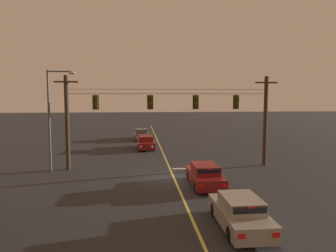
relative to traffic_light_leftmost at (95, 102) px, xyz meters
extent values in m
plane|color=#28282B|center=(5.70, -3.29, -5.19)|extent=(180.00, 180.00, 0.00)
cube|color=#D1C64C|center=(5.70, 6.02, -5.19)|extent=(0.14, 60.00, 0.01)
cube|color=silver|center=(7.60, -0.58, -5.19)|extent=(3.40, 0.36, 0.01)
cylinder|color=#38281C|center=(-2.16, 0.02, -1.57)|extent=(0.32, 0.32, 7.25)
cube|color=#38281C|center=(-2.16, 0.02, 1.55)|extent=(1.80, 0.12, 0.12)
cylinder|color=slate|center=(-2.16, 0.02, 1.20)|extent=(0.12, 0.12, 0.18)
cylinder|color=#38281C|center=(13.56, 0.02, -1.57)|extent=(0.32, 0.32, 7.25)
cube|color=#38281C|center=(13.56, 0.02, 1.55)|extent=(1.80, 0.12, 0.12)
cylinder|color=slate|center=(13.56, 0.02, 1.20)|extent=(0.12, 0.12, 0.18)
cylinder|color=black|center=(5.70, 0.02, 0.65)|extent=(15.72, 0.03, 0.03)
cylinder|color=black|center=(5.70, 0.02, 1.00)|extent=(15.72, 0.02, 0.02)
cylinder|color=black|center=(0.00, 0.02, 0.56)|extent=(0.04, 0.04, 0.18)
cube|color=#332D0A|center=(0.00, 0.02, -0.01)|extent=(0.32, 0.26, 0.96)
cube|color=#332D0A|center=(0.00, 0.16, -0.01)|extent=(0.48, 0.03, 1.12)
sphere|color=#380A0A|center=(0.00, -0.14, 0.28)|extent=(0.17, 0.17, 0.17)
cylinder|color=#332D0A|center=(0.00, -0.18, 0.33)|extent=(0.20, 0.10, 0.20)
sphere|color=orange|center=(0.00, -0.14, -0.01)|extent=(0.17, 0.17, 0.17)
cylinder|color=#332D0A|center=(0.00, -0.18, 0.04)|extent=(0.20, 0.10, 0.20)
sphere|color=black|center=(0.00, -0.14, -0.29)|extent=(0.17, 0.17, 0.17)
cylinder|color=#332D0A|center=(0.00, -0.18, -0.25)|extent=(0.20, 0.10, 0.20)
cylinder|color=black|center=(4.22, 0.02, 0.56)|extent=(0.04, 0.04, 0.18)
cube|color=#332D0A|center=(4.22, 0.02, -0.01)|extent=(0.32, 0.26, 0.96)
cube|color=#332D0A|center=(4.22, 0.16, -0.01)|extent=(0.48, 0.03, 1.12)
sphere|color=#380A0A|center=(4.22, -0.14, 0.28)|extent=(0.17, 0.17, 0.17)
cylinder|color=#332D0A|center=(4.22, -0.18, 0.33)|extent=(0.20, 0.10, 0.20)
sphere|color=orange|center=(4.22, -0.14, -0.01)|extent=(0.17, 0.17, 0.17)
cylinder|color=#332D0A|center=(4.22, -0.18, 0.04)|extent=(0.20, 0.10, 0.20)
sphere|color=black|center=(4.22, -0.14, -0.29)|extent=(0.17, 0.17, 0.17)
cylinder|color=#332D0A|center=(4.22, -0.18, -0.25)|extent=(0.20, 0.10, 0.20)
cylinder|color=black|center=(7.83, 0.02, 0.56)|extent=(0.04, 0.04, 0.18)
cube|color=#332D0A|center=(7.83, 0.02, -0.01)|extent=(0.32, 0.26, 0.96)
cube|color=#332D0A|center=(7.83, 0.16, -0.01)|extent=(0.48, 0.03, 1.12)
sphere|color=#380A0A|center=(7.83, -0.14, 0.28)|extent=(0.17, 0.17, 0.17)
cylinder|color=#332D0A|center=(7.83, -0.18, 0.33)|extent=(0.20, 0.10, 0.20)
sphere|color=orange|center=(7.83, -0.14, -0.01)|extent=(0.17, 0.17, 0.17)
cylinder|color=#332D0A|center=(7.83, -0.18, 0.04)|extent=(0.20, 0.10, 0.20)
sphere|color=black|center=(7.83, -0.14, -0.29)|extent=(0.17, 0.17, 0.17)
cylinder|color=#332D0A|center=(7.83, -0.18, -0.25)|extent=(0.20, 0.10, 0.20)
cylinder|color=black|center=(11.12, 0.02, 0.56)|extent=(0.04, 0.04, 0.18)
cube|color=#332D0A|center=(11.12, 0.02, -0.01)|extent=(0.32, 0.26, 0.96)
cube|color=#332D0A|center=(11.12, 0.16, -0.01)|extent=(0.48, 0.03, 1.12)
sphere|color=#380A0A|center=(11.12, -0.14, 0.28)|extent=(0.17, 0.17, 0.17)
cylinder|color=#332D0A|center=(11.12, -0.18, 0.33)|extent=(0.20, 0.10, 0.20)
sphere|color=orange|center=(11.12, -0.14, -0.01)|extent=(0.17, 0.17, 0.17)
cylinder|color=#332D0A|center=(11.12, -0.18, 0.04)|extent=(0.20, 0.10, 0.20)
sphere|color=black|center=(11.12, -0.14, -0.29)|extent=(0.17, 0.17, 0.17)
cylinder|color=#332D0A|center=(11.12, -0.18, -0.25)|extent=(0.20, 0.10, 0.20)
cube|color=maroon|center=(7.45, -5.30, -4.68)|extent=(1.80, 4.30, 0.68)
cube|color=maroon|center=(7.45, -5.42, -4.07)|extent=(1.51, 2.15, 0.54)
cube|color=black|center=(7.45, -4.48, -4.07)|extent=(1.40, 0.21, 0.48)
cube|color=black|center=(7.45, -6.48, -4.07)|extent=(1.37, 0.18, 0.46)
cylinder|color=black|center=(6.65, -3.96, -4.87)|extent=(0.22, 0.64, 0.64)
cylinder|color=black|center=(8.24, -3.96, -4.87)|extent=(0.22, 0.64, 0.64)
cylinder|color=black|center=(6.65, -6.63, -4.87)|extent=(0.22, 0.64, 0.64)
cylinder|color=black|center=(8.24, -6.63, -4.87)|extent=(0.22, 0.64, 0.64)
cube|color=red|center=(6.80, -7.46, -4.58)|extent=(0.28, 0.03, 0.18)
cube|color=red|center=(8.09, -7.46, -4.58)|extent=(0.28, 0.03, 0.18)
cube|color=red|center=(7.45, -6.59, -3.84)|extent=(0.24, 0.04, 0.06)
cube|color=maroon|center=(4.08, 9.09, -4.68)|extent=(1.80, 4.30, 0.68)
cube|color=maroon|center=(4.08, 9.21, -4.07)|extent=(1.51, 2.15, 0.54)
cube|color=black|center=(4.08, 8.27, -4.07)|extent=(1.40, 0.21, 0.48)
cube|color=black|center=(4.08, 10.27, -4.07)|extent=(1.37, 0.18, 0.46)
cylinder|color=black|center=(4.87, 7.75, -4.87)|extent=(0.22, 0.64, 0.64)
cylinder|color=black|center=(3.28, 7.75, -4.87)|extent=(0.22, 0.64, 0.64)
cylinder|color=black|center=(4.87, 10.42, -4.87)|extent=(0.22, 0.64, 0.64)
cylinder|color=black|center=(3.28, 10.42, -4.87)|extent=(0.22, 0.64, 0.64)
sphere|color=white|center=(4.63, 6.92, -4.62)|extent=(0.20, 0.20, 0.20)
sphere|color=white|center=(3.52, 6.92, -4.62)|extent=(0.20, 0.20, 0.20)
cube|color=#4C4C51|center=(3.68, 16.49, -4.68)|extent=(1.80, 4.30, 0.68)
cube|color=#4C4C51|center=(3.68, 16.61, -4.07)|extent=(1.51, 2.15, 0.54)
cube|color=black|center=(3.68, 15.67, -4.07)|extent=(1.40, 0.21, 0.48)
cube|color=black|center=(3.68, 17.67, -4.07)|extent=(1.37, 0.18, 0.46)
cylinder|color=black|center=(4.47, 15.16, -4.87)|extent=(0.22, 0.64, 0.64)
cylinder|color=black|center=(2.89, 15.16, -4.87)|extent=(0.22, 0.64, 0.64)
cylinder|color=black|center=(4.47, 17.82, -4.87)|extent=(0.22, 0.64, 0.64)
cylinder|color=black|center=(2.89, 17.82, -4.87)|extent=(0.22, 0.64, 0.64)
sphere|color=white|center=(4.24, 14.32, -4.62)|extent=(0.20, 0.20, 0.20)
sphere|color=white|center=(3.12, 14.32, -4.62)|extent=(0.20, 0.20, 0.20)
cube|color=gray|center=(7.60, -11.76, -4.68)|extent=(1.80, 4.30, 0.68)
cube|color=gray|center=(7.60, -11.88, -4.07)|extent=(1.51, 2.15, 0.54)
cube|color=black|center=(7.60, -10.94, -4.07)|extent=(1.40, 0.21, 0.48)
cube|color=black|center=(7.60, -12.94, -4.07)|extent=(1.37, 0.18, 0.46)
cylinder|color=black|center=(6.81, -10.43, -4.87)|extent=(0.22, 0.64, 0.64)
cylinder|color=black|center=(8.39, -10.43, -4.87)|extent=(0.22, 0.64, 0.64)
cylinder|color=black|center=(6.81, -13.09, -4.87)|extent=(0.22, 0.64, 0.64)
cylinder|color=black|center=(8.39, -13.09, -4.87)|extent=(0.22, 0.64, 0.64)
cube|color=red|center=(6.95, -13.93, -4.58)|extent=(0.28, 0.03, 0.18)
cube|color=red|center=(8.25, -13.93, -4.58)|extent=(0.28, 0.03, 0.18)
cube|color=red|center=(7.60, -13.05, -3.84)|extent=(0.24, 0.04, 0.06)
cylinder|color=#4C4F54|center=(-3.32, -0.58, -1.40)|extent=(0.16, 0.16, 7.59)
cylinder|color=#4C4F54|center=(-2.42, -0.58, 2.28)|extent=(1.80, 0.10, 0.10)
ellipsoid|color=beige|center=(-1.57, -0.58, 2.18)|extent=(0.56, 0.30, 0.22)
camera|label=1|loc=(3.26, -24.52, 0.48)|focal=33.55mm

